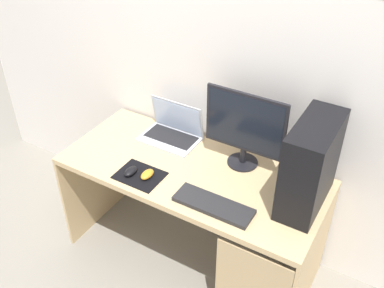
# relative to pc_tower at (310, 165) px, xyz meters

# --- Properties ---
(ground_plane) EXTENTS (8.00, 8.00, 0.00)m
(ground_plane) POSITION_rel_pc_tower_xyz_m (-0.63, -0.07, -0.96)
(ground_plane) COLOR gray
(wall_back) EXTENTS (4.00, 0.05, 2.60)m
(wall_back) POSITION_rel_pc_tower_xyz_m (-0.63, 0.30, 0.34)
(wall_back) COLOR silver
(wall_back) RESTS_ON ground_plane
(desk) EXTENTS (1.52, 0.67, 0.72)m
(desk) POSITION_rel_pc_tower_xyz_m (-0.61, -0.08, -0.38)
(desk) COLOR tan
(desk) RESTS_ON ground_plane
(pc_tower) EXTENTS (0.19, 0.43, 0.48)m
(pc_tower) POSITION_rel_pc_tower_xyz_m (0.00, 0.00, 0.00)
(pc_tower) COLOR black
(pc_tower) RESTS_ON desk
(monitor) EXTENTS (0.47, 0.18, 0.46)m
(monitor) POSITION_rel_pc_tower_xyz_m (-0.41, 0.12, 0.01)
(monitor) COLOR black
(monitor) RESTS_ON desk
(laptop) EXTENTS (0.36, 0.24, 0.23)m
(laptop) POSITION_rel_pc_tower_xyz_m (-0.90, 0.15, -0.19)
(laptop) COLOR #B7BCC6
(laptop) RESTS_ON desk
(keyboard) EXTENTS (0.42, 0.14, 0.02)m
(keyboard) POSITION_rel_pc_tower_xyz_m (-0.38, -0.28, -0.23)
(keyboard) COLOR #232326
(keyboard) RESTS_ON desk
(mousepad) EXTENTS (0.26, 0.20, 0.00)m
(mousepad) POSITION_rel_pc_tower_xyz_m (-0.86, -0.27, -0.24)
(mousepad) COLOR black
(mousepad) RESTS_ON desk
(mouse_left) EXTENTS (0.06, 0.10, 0.03)m
(mouse_left) POSITION_rel_pc_tower_xyz_m (-0.81, -0.26, -0.22)
(mouse_left) COLOR orange
(mouse_left) RESTS_ON mousepad
(mouse_right) EXTENTS (0.06, 0.10, 0.03)m
(mouse_right) POSITION_rel_pc_tower_xyz_m (-0.91, -0.28, -0.22)
(mouse_right) COLOR black
(mouse_right) RESTS_ON mousepad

